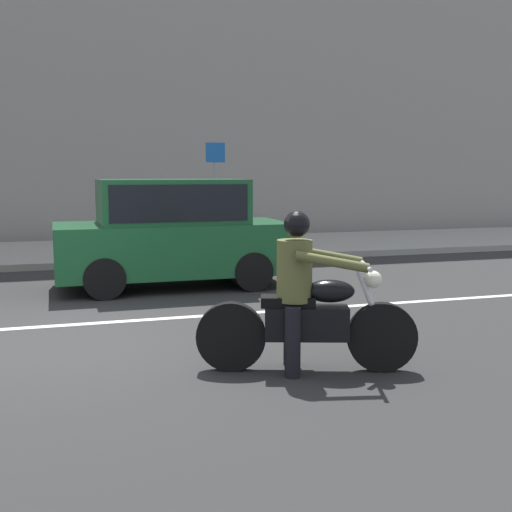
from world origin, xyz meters
The scene contains 7 objects.
ground_plane centered at (0.00, 0.00, 0.00)m, with size 80.00×80.00×0.00m, color #282828.
sidewalk_slab centered at (0.00, 8.00, 0.07)m, with size 40.00×4.40×0.14m, color #99968E.
building_facade centered at (0.00, 11.40, 6.11)m, with size 40.00×1.40×12.21m, color gray.
lane_marking_stripe centered at (-0.53, 0.90, 0.00)m, with size 18.00×0.14×0.01m, color silver.
motorcycle_with_rider_olive centered at (2.24, -1.75, 0.64)m, with size 2.06×0.90×1.56m.
parked_hatchback_forest_green centered at (1.83, 3.24, 0.93)m, with size 3.79×1.76×1.80m.
street_sign_post centered at (3.50, 6.94, 1.64)m, with size 0.44×0.08×2.46m.
Camera 1 is at (-0.05, -7.45, 1.92)m, focal length 45.59 mm.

